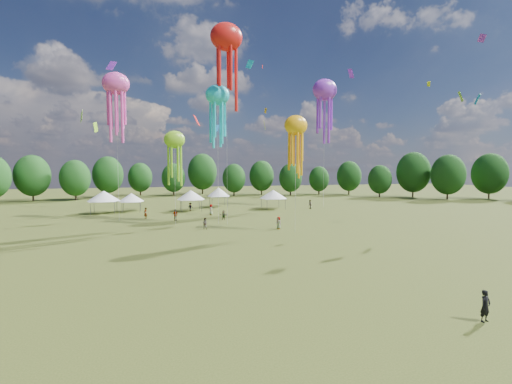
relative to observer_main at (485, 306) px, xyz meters
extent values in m
plane|color=#384416|center=(-6.65, 3.11, -0.86)|extent=(300.00, 300.00, 0.00)
imported|color=black|center=(0.00, 0.00, 0.00)|extent=(0.67, 0.48, 1.71)
imported|color=gray|center=(-10.45, 33.42, -0.08)|extent=(0.95, 0.89, 1.55)
imported|color=gray|center=(-7.32, 48.08, 0.11)|extent=(0.87, 1.08, 1.92)
imported|color=gray|center=(13.84, 51.93, 0.09)|extent=(0.77, 0.96, 1.89)
imported|color=gray|center=(-10.28, 55.59, -0.05)|extent=(1.19, 0.95, 1.61)
imported|color=gray|center=(-13.89, 42.87, 0.05)|extent=(1.12, 0.96, 1.81)
imported|color=gray|center=(-6.28, 41.62, -0.09)|extent=(1.47, 1.04, 1.53)
imported|color=gray|center=(-18.53, 46.23, 0.08)|extent=(0.73, 0.81, 1.87)
imported|color=gray|center=(-0.71, 30.69, -0.02)|extent=(0.89, 0.98, 1.68)
cylinder|color=#47474C|center=(-28.15, 53.92, 0.26)|extent=(0.08, 0.08, 2.23)
cylinder|color=#47474C|center=(-28.15, 57.96, 0.26)|extent=(0.08, 0.08, 2.23)
cylinder|color=#47474C|center=(-24.11, 53.92, 0.26)|extent=(0.08, 0.08, 2.23)
cylinder|color=#47474C|center=(-24.11, 57.96, 0.26)|extent=(0.08, 0.08, 2.23)
cube|color=white|center=(-26.13, 55.94, 1.42)|extent=(4.44, 4.44, 0.10)
cone|color=white|center=(-26.13, 55.94, 2.43)|extent=(5.77, 5.77, 1.91)
cylinder|color=#47474C|center=(-23.00, 55.81, 0.09)|extent=(0.08, 0.08, 1.89)
cylinder|color=#47474C|center=(-23.00, 59.04, 0.09)|extent=(0.08, 0.08, 1.89)
cylinder|color=#47474C|center=(-19.77, 55.81, 0.09)|extent=(0.08, 0.08, 1.89)
cylinder|color=#47474C|center=(-19.77, 59.04, 0.09)|extent=(0.08, 0.08, 1.89)
cube|color=white|center=(-21.38, 57.43, 1.09)|extent=(3.63, 3.63, 0.10)
cone|color=white|center=(-21.38, 57.43, 1.95)|extent=(4.72, 4.72, 1.62)
cylinder|color=#47474C|center=(-12.07, 53.67, 0.23)|extent=(0.08, 0.08, 2.17)
cylinder|color=#47474C|center=(-12.07, 57.45, 0.23)|extent=(0.08, 0.08, 2.17)
cylinder|color=#47474C|center=(-8.29, 53.67, 0.23)|extent=(0.08, 0.08, 2.17)
cylinder|color=#47474C|center=(-8.29, 57.45, 0.23)|extent=(0.08, 0.08, 2.17)
cube|color=white|center=(-10.18, 55.56, 1.36)|extent=(4.18, 4.18, 0.10)
cone|color=white|center=(-10.18, 55.56, 2.34)|extent=(5.43, 5.43, 1.86)
cylinder|color=#47474C|center=(-5.26, 59.86, 0.26)|extent=(0.08, 0.08, 2.23)
cylinder|color=#47474C|center=(-5.26, 63.25, 0.26)|extent=(0.08, 0.08, 2.23)
cylinder|color=#47474C|center=(-1.88, 59.86, 0.26)|extent=(0.08, 0.08, 2.23)
cylinder|color=#47474C|center=(-1.88, 63.25, 0.26)|extent=(0.08, 0.08, 2.23)
cube|color=white|center=(-3.57, 61.56, 1.43)|extent=(3.79, 3.79, 0.10)
cone|color=white|center=(-3.57, 61.56, 2.43)|extent=(4.92, 4.92, 1.91)
cylinder|color=#47474C|center=(4.69, 52.52, 0.18)|extent=(0.08, 0.08, 2.08)
cylinder|color=#47474C|center=(4.69, 56.45, 0.18)|extent=(0.08, 0.08, 2.08)
cylinder|color=#47474C|center=(8.61, 52.52, 0.18)|extent=(0.08, 0.08, 2.08)
cylinder|color=#47474C|center=(8.61, 56.45, 0.18)|extent=(0.08, 0.08, 2.08)
cube|color=white|center=(6.65, 54.49, 1.27)|extent=(4.33, 4.33, 0.10)
cone|color=white|center=(6.65, 54.49, 2.21)|extent=(5.62, 5.62, 1.78)
ellipsoid|color=#1BCCE6|center=(-7.84, 37.55, 18.26)|extent=(3.57, 2.50, 3.03)
cylinder|color=beige|center=(-7.84, 37.55, 8.70)|extent=(0.03, 0.03, 19.11)
ellipsoid|color=red|center=(-6.66, 36.65, 26.38)|extent=(4.70, 3.29, 4.00)
cylinder|color=beige|center=(-6.66, 36.65, 12.76)|extent=(0.03, 0.03, 27.24)
ellipsoid|color=#FFAC0F|center=(0.66, 28.09, 12.99)|extent=(3.07, 2.15, 2.61)
cylinder|color=beige|center=(0.66, 28.09, 6.07)|extent=(0.03, 0.03, 13.85)
ellipsoid|color=#F046B2|center=(-22.47, 44.72, 20.59)|extent=(4.08, 2.86, 3.47)
cylinder|color=beige|center=(-22.47, 44.72, 9.87)|extent=(0.03, 0.03, 21.45)
ellipsoid|color=#89D423|center=(-14.09, 38.22, 11.66)|extent=(3.02, 2.11, 2.56)
cylinder|color=beige|center=(-14.09, 38.22, 5.40)|extent=(0.03, 0.03, 12.51)
ellipsoid|color=#9931DC|center=(18.75, 55.53, 24.53)|extent=(5.51, 3.86, 4.69)
cylinder|color=beige|center=(18.75, 55.53, 11.83)|extent=(0.03, 0.03, 25.38)
cube|color=#9931DC|center=(-2.78, 66.43, 23.20)|extent=(0.86, 1.46, 1.87)
cube|color=red|center=(8.59, 68.48, 32.25)|extent=(0.44, 0.74, 0.98)
cube|color=#EAFF1A|center=(0.91, 42.27, 14.76)|extent=(0.65, 1.13, 1.55)
cube|color=#89D423|center=(23.64, 24.83, 17.30)|extent=(1.15, 1.19, 1.46)
cube|color=#9931DC|center=(31.71, 29.08, 27.45)|extent=(0.78, 1.03, 1.32)
cube|color=#89D423|center=(-28.41, 64.34, 15.96)|extent=(0.65, 1.88, 2.27)
cube|color=#1BCCE6|center=(1.86, 55.34, 28.54)|extent=(1.57, 1.08, 2.06)
cube|color=#9931DC|center=(23.38, 52.76, 27.61)|extent=(1.02, 1.94, 2.07)
cube|color=#FFAC0F|center=(11.29, 74.32, 22.74)|extent=(0.38, 1.42, 1.63)
cube|color=#EAFF1A|center=(26.89, 34.42, 21.44)|extent=(0.28, 0.80, 0.91)
cube|color=#89D423|center=(-31.18, 65.50, 18.21)|extent=(0.67, 2.23, 2.59)
cube|color=blue|center=(-4.17, 59.09, 15.96)|extent=(0.84, 1.18, 1.44)
cube|color=#1BCCE6|center=(29.24, 27.22, 17.73)|extent=(0.85, 1.68, 1.88)
cube|color=#9931DC|center=(-21.61, 30.97, 19.53)|extent=(1.30, 0.91, 1.31)
cube|color=red|center=(-9.08, 53.61, 16.65)|extent=(1.49, 2.04, 2.06)
cylinder|color=#38281C|center=(-47.33, 88.60, 0.85)|extent=(0.44, 0.44, 3.41)
ellipsoid|color=#184015|center=(-47.33, 88.60, 5.75)|extent=(8.53, 8.53, 10.66)
cylinder|color=#38281C|center=(-37.25, 88.13, 0.68)|extent=(0.44, 0.44, 3.07)
ellipsoid|color=#184015|center=(-37.25, 88.13, 5.08)|extent=(7.66, 7.66, 9.58)
cylinder|color=#38281C|center=(-30.16, 96.45, 0.86)|extent=(0.44, 0.44, 3.43)
ellipsoid|color=#184015|center=(-30.16, 96.45, 5.80)|extent=(8.58, 8.58, 10.73)
cylinder|color=#38281C|center=(-21.41, 102.07, 0.62)|extent=(0.44, 0.44, 2.95)
ellipsoid|color=#184015|center=(-21.41, 102.07, 4.85)|extent=(7.37, 7.37, 9.21)
cylinder|color=#38281C|center=(-11.34, 98.17, 0.59)|extent=(0.44, 0.44, 2.89)
ellipsoid|color=#184015|center=(-11.34, 98.17, 4.75)|extent=(7.23, 7.23, 9.04)
cylinder|color=#38281C|center=(-1.74, 102.60, 1.06)|extent=(0.44, 0.44, 3.84)
ellipsoid|color=#184015|center=(-1.74, 102.60, 6.58)|extent=(9.60, 9.60, 11.99)
cylinder|color=#38281C|center=(6.54, 91.55, 0.56)|extent=(0.44, 0.44, 2.84)
ellipsoid|color=#184015|center=(6.54, 91.55, 4.65)|extent=(7.11, 7.11, 8.89)
cylinder|color=#38281C|center=(16.28, 94.15, 0.72)|extent=(0.44, 0.44, 3.16)
ellipsoid|color=#184015|center=(16.28, 94.15, 5.27)|extent=(7.91, 7.91, 9.88)
cylinder|color=#38281C|center=(24.04, 88.40, 0.58)|extent=(0.44, 0.44, 2.88)
ellipsoid|color=#184015|center=(24.04, 88.40, 4.73)|extent=(7.21, 7.21, 9.01)
cylinder|color=#38281C|center=(34.87, 90.35, 0.46)|extent=(0.44, 0.44, 2.63)
ellipsoid|color=#184015|center=(34.87, 90.35, 4.24)|extent=(6.57, 6.57, 8.22)
cylinder|color=#38281C|center=(43.87, 86.84, 0.71)|extent=(0.44, 0.44, 3.13)
ellipsoid|color=#184015|center=(43.87, 86.84, 5.20)|extent=(7.81, 7.81, 9.77)
cylinder|color=#38281C|center=(46.99, 74.92, 0.50)|extent=(0.44, 0.44, 2.72)
ellipsoid|color=#184015|center=(46.99, 74.92, 4.41)|extent=(6.80, 6.80, 8.50)
cylinder|color=#38281C|center=(56.31, 72.03, 1.05)|extent=(0.44, 0.44, 3.81)
ellipsoid|color=#184015|center=(56.31, 72.03, 6.52)|extent=(9.52, 9.52, 11.90)
cylinder|color=#38281C|center=(59.92, 62.91, 0.90)|extent=(0.44, 0.44, 3.51)
ellipsoid|color=#184015|center=(59.92, 62.91, 5.94)|extent=(8.78, 8.78, 10.97)
cylinder|color=#38281C|center=(72.74, 61.37, 0.96)|extent=(0.44, 0.44, 3.64)
ellipsoid|color=#184015|center=(72.74, 61.37, 6.19)|extent=(9.10, 9.10, 11.37)
camera|label=1|loc=(-16.89, -14.15, 7.30)|focal=24.55mm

